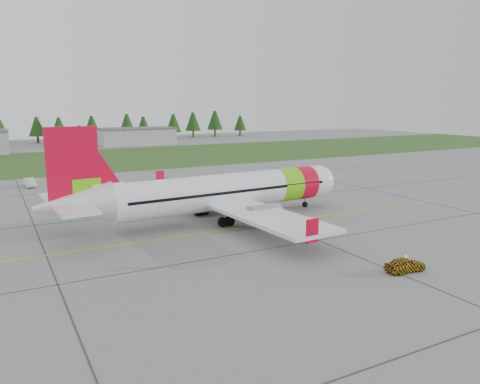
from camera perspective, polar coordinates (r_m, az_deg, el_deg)
ground at (r=43.33m, az=-1.09°, el=-7.72°), size 320.00×320.00×0.00m
aircraft at (r=55.52m, az=-2.28°, el=-0.03°), size 38.05×35.09×11.52m
follow_me_car at (r=41.11m, az=19.59°, el=-6.78°), size 1.32×1.52×3.57m
service_van at (r=85.10m, az=-24.37°, el=2.05°), size 1.65×1.57×4.42m
grass_strip at (r=120.82m, az=-19.19°, el=3.69°), size 320.00×50.00×0.03m
taxi_guideline at (r=50.26m, az=-5.28°, el=-5.12°), size 120.00×0.25×0.02m
hangar_east at (r=161.02m, az=-12.51°, el=6.60°), size 24.00×12.00×5.20m
treeline at (r=175.79m, az=-22.28°, el=7.17°), size 160.00×8.00×10.00m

